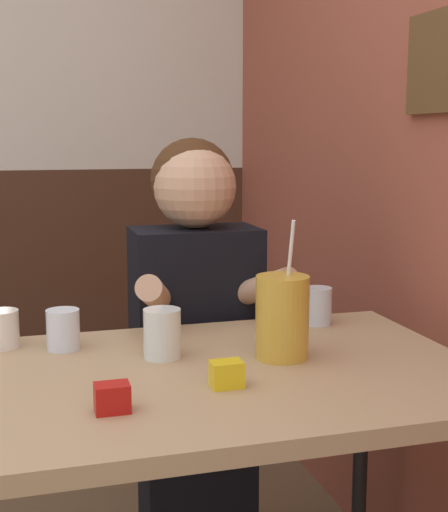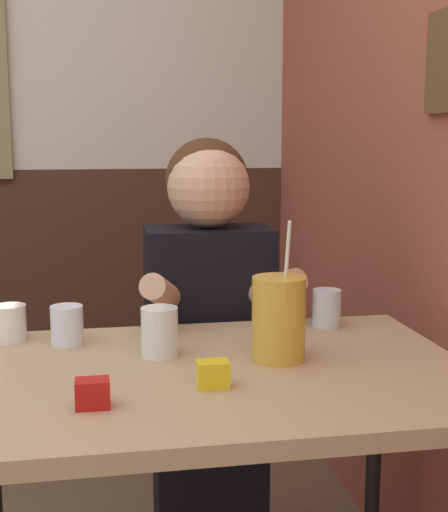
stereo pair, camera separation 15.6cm
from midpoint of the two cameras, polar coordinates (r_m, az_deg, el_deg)
The scene contains 10 objects.
brick_wall_right at distance 2.27m, azimuth 14.91°, elevation 12.03°, with size 0.08×4.24×2.70m.
main_table at distance 1.49m, azimuth 2.15°, elevation -11.78°, with size 1.06×0.72×0.77m.
person_seated at distance 1.98m, azimuth 1.06°, elevation -7.16°, with size 0.42×0.42×1.24m.
cocktail_pitcher at distance 1.51m, azimuth 7.37°, elevation -5.00°, with size 0.11×0.11×0.30m.
glass_near_pitcher at distance 1.64m, azimuth -9.81°, elevation -5.52°, with size 0.07×0.07×0.09m.
glass_center at distance 1.53m, azimuth -2.27°, elevation -6.12°, with size 0.08×0.08×0.11m.
glass_far_side at distance 1.69m, azimuth -14.25°, elevation -5.28°, with size 0.07×0.07×0.09m.
glass_by_brick at distance 1.80m, azimuth 10.70°, elevation -4.16°, with size 0.07×0.07×0.09m.
condiment_ketchup at distance 1.27m, azimuth -6.97°, elevation -10.92°, with size 0.06×0.04×0.05m.
condiment_mustard at distance 1.36m, azimuth 2.44°, elevation -9.47°, with size 0.06×0.04×0.05m.
Camera 2 is at (0.49, -0.95, 1.24)m, focal length 50.00 mm.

